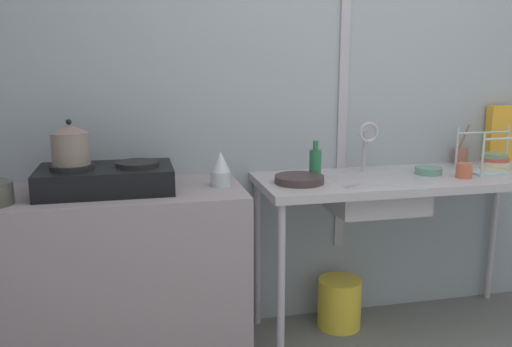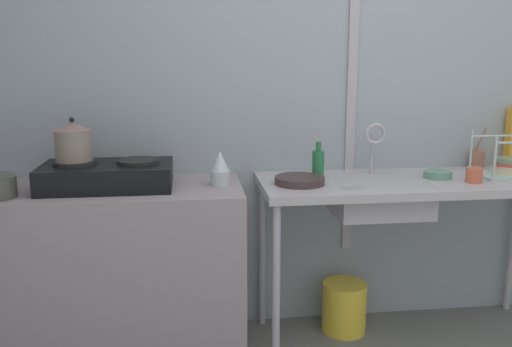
{
  "view_description": "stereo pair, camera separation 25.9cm",
  "coord_description": "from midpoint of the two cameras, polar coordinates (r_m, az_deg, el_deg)",
  "views": [
    {
      "loc": [
        -1.08,
        -1.21,
        1.43
      ],
      "look_at": [
        -0.51,
        1.27,
        0.9
      ],
      "focal_mm": 38.18,
      "sensor_mm": 36.0,
      "label": 1
    },
    {
      "loc": [
        -0.82,
        -1.25,
        1.43
      ],
      "look_at": [
        -0.51,
        1.27,
        0.9
      ],
      "focal_mm": 38.18,
      "sensor_mm": 36.0,
      "label": 2
    }
  ],
  "objects": [
    {
      "name": "wall_back",
      "position": [
        2.98,
        5.68,
        10.19
      ],
      "size": [
        4.51,
        0.1,
        2.7
      ],
      "primitive_type": "cube",
      "color": "#96A1A4",
      "rests_on": "ground"
    },
    {
      "name": "wall_metal_strip",
      "position": [
        2.94,
        6.73,
        12.77
      ],
      "size": [
        0.05,
        0.01,
        2.16
      ],
      "primitive_type": "cube",
      "color": "#AFA8AB"
    },
    {
      "name": "counter_concrete",
      "position": [
        2.71,
        -17.67,
        -10.58
      ],
      "size": [
        1.24,
        0.55,
        0.85
      ],
      "primitive_type": "cube",
      "color": "gray",
      "rests_on": "ground"
    },
    {
      "name": "counter_sink",
      "position": [
        2.86,
        12.88,
        -1.58
      ],
      "size": [
        1.53,
        0.55,
        0.85
      ],
      "color": "#AFA8AB",
      "rests_on": "ground"
    },
    {
      "name": "stove",
      "position": [
        2.57,
        -18.28,
        -0.52
      ],
      "size": [
        0.59,
        0.35,
        0.13
      ],
      "color": "black",
      "rests_on": "counter_concrete"
    },
    {
      "name": "pot_on_left_burner",
      "position": [
        2.56,
        -21.68,
        2.82
      ],
      "size": [
        0.17,
        0.17,
        0.2
      ],
      "color": "gray",
      "rests_on": "stove"
    },
    {
      "name": "percolator",
      "position": [
        2.55,
        -6.64,
        0.42
      ],
      "size": [
        0.1,
        0.1,
        0.16
      ],
      "color": "#B8C2C1",
      "rests_on": "counter_concrete"
    },
    {
      "name": "sink_basin",
      "position": [
        2.76,
        9.83,
        -2.26
      ],
      "size": [
        0.45,
        0.32,
        0.16
      ],
      "primitive_type": "cube",
      "color": "#AFA8AB",
      "rests_on": "counter_sink"
    },
    {
      "name": "faucet",
      "position": [
        2.85,
        9.07,
        3.69
      ],
      "size": [
        0.11,
        0.07,
        0.27
      ],
      "color": "#AFA8AB",
      "rests_on": "counter_sink"
    },
    {
      "name": "frying_pan",
      "position": [
        2.61,
        1.73,
        -0.65
      ],
      "size": [
        0.24,
        0.24,
        0.04
      ],
      "primitive_type": "cylinder",
      "color": "#3D2E2E",
      "rests_on": "counter_sink"
    },
    {
      "name": "dish_rack",
      "position": [
        3.11,
        21.59,
        1.01
      ],
      "size": [
        0.33,
        0.25,
        0.22
      ],
      "color": "#B3BEB8",
      "rests_on": "counter_sink"
    },
    {
      "name": "cup_by_rack",
      "position": [
        2.88,
        18.6,
        0.28
      ],
      "size": [
        0.08,
        0.08,
        0.07
      ],
      "primitive_type": "cylinder",
      "color": "#C85E3E",
      "rests_on": "counter_sink"
    },
    {
      "name": "small_bowl_on_drainboard",
      "position": [
        2.92,
        15.23,
        0.27
      ],
      "size": [
        0.14,
        0.14,
        0.04
      ],
      "primitive_type": "cylinder",
      "color": "slate",
      "rests_on": "counter_sink"
    },
    {
      "name": "bottle_by_sink",
      "position": [
        2.71,
        3.51,
        1.09
      ],
      "size": [
        0.06,
        0.06,
        0.19
      ],
      "color": "#276D40",
      "rests_on": "counter_sink"
    },
    {
      "name": "cereal_box",
      "position": [
        3.37,
        22.51,
        3.81
      ],
      "size": [
        0.19,
        0.09,
        0.33
      ],
      "primitive_type": "cube",
      "rotation": [
        0.0,
        0.0,
        -0.09
      ],
      "color": "gold",
      "rests_on": "counter_sink"
    },
    {
      "name": "utensil_jar",
      "position": [
        3.24,
        18.56,
        1.8
      ],
      "size": [
        0.08,
        0.08,
        0.23
      ],
      "color": "#A26451",
      "rests_on": "counter_sink"
    },
    {
      "name": "bucket_on_floor",
      "position": [
        3.05,
        6.27,
        -13.38
      ],
      "size": [
        0.23,
        0.23,
        0.27
      ],
      "primitive_type": "cylinder",
      "color": "yellow",
      "rests_on": "ground"
    }
  ]
}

